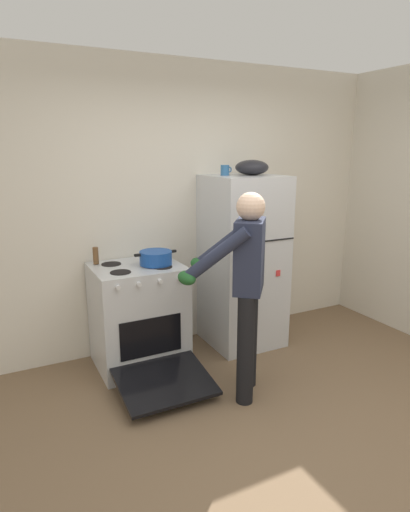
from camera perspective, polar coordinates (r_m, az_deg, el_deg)
name	(u,v)px	position (r m, az deg, el deg)	size (l,w,h in m)	color
ground	(300,446)	(3.17, 12.35, -23.28)	(8.00, 8.00, 0.00)	brown
kitchen_wall_back	(179,207)	(4.24, -3.49, 6.49)	(6.00, 0.10, 2.70)	silver
refrigerator	(243,261)	(4.24, 4.96, -0.72)	(0.68, 0.72, 1.66)	silver
stove_range	(139,317)	(3.91, -8.67, -7.96)	(0.76, 1.22, 0.92)	silver
person_cook	(244,277)	(3.27, 5.10, -2.84)	(0.71, 0.72, 1.60)	black
red_pot	(156,258)	(3.77, -6.50, -0.23)	(0.38, 0.28, 0.12)	#19479E
coffee_mug	(225,170)	(4.06, 2.67, 11.22)	(0.11, 0.08, 0.10)	#2D6093
pepper_mill	(96,256)	(3.87, -14.19, 0.05)	(0.05, 0.05, 0.15)	brown
mixing_bowl	(252,167)	(4.15, 6.19, 11.52)	(0.31, 0.31, 0.14)	black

